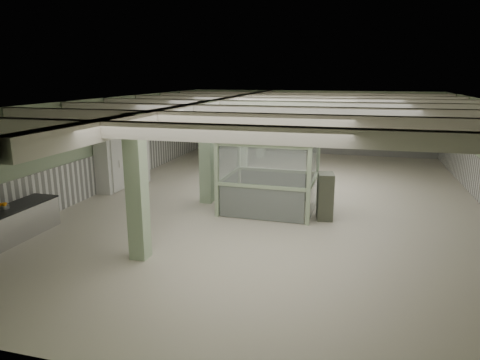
# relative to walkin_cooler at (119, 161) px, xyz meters

# --- Properties ---
(floor) EXTENTS (20.00, 20.00, 0.00)m
(floor) POSITION_rel_walkin_cooler_xyz_m (6.62, -0.04, -1.11)
(floor) COLOR beige
(floor) RESTS_ON ground
(ceiling) EXTENTS (14.00, 20.00, 0.02)m
(ceiling) POSITION_rel_walkin_cooler_xyz_m (6.62, -0.04, 2.49)
(ceiling) COLOR silver
(ceiling) RESTS_ON wall_back
(wall_back) EXTENTS (14.00, 0.02, 3.60)m
(wall_back) POSITION_rel_walkin_cooler_xyz_m (6.62, 9.96, 0.69)
(wall_back) COLOR #98AA88
(wall_back) RESTS_ON floor
(wall_front) EXTENTS (14.00, 0.02, 3.60)m
(wall_front) POSITION_rel_walkin_cooler_xyz_m (6.62, -10.04, 0.69)
(wall_front) COLOR #98AA88
(wall_front) RESTS_ON floor
(wall_left) EXTENTS (0.02, 20.00, 3.60)m
(wall_left) POSITION_rel_walkin_cooler_xyz_m (-0.38, -0.04, 0.69)
(wall_left) COLOR #98AA88
(wall_left) RESTS_ON floor
(wainscot_left) EXTENTS (0.05, 19.90, 1.50)m
(wainscot_left) POSITION_rel_walkin_cooler_xyz_m (-0.35, -0.04, -0.36)
(wainscot_left) COLOR white
(wainscot_left) RESTS_ON floor
(wainscot_back) EXTENTS (13.90, 0.05, 1.50)m
(wainscot_back) POSITION_rel_walkin_cooler_xyz_m (6.62, 9.93, -0.36)
(wainscot_back) COLOR white
(wainscot_back) RESTS_ON floor
(girder) EXTENTS (0.45, 19.90, 0.40)m
(girder) POSITION_rel_walkin_cooler_xyz_m (4.12, -0.04, 2.27)
(girder) COLOR beige
(girder) RESTS_ON ceiling
(beam_a) EXTENTS (13.90, 0.35, 0.32)m
(beam_a) POSITION_rel_walkin_cooler_xyz_m (6.62, -7.54, 2.31)
(beam_a) COLOR beige
(beam_a) RESTS_ON ceiling
(beam_b) EXTENTS (13.90, 0.35, 0.32)m
(beam_b) POSITION_rel_walkin_cooler_xyz_m (6.62, -5.04, 2.31)
(beam_b) COLOR beige
(beam_b) RESTS_ON ceiling
(beam_c) EXTENTS (13.90, 0.35, 0.32)m
(beam_c) POSITION_rel_walkin_cooler_xyz_m (6.62, -2.54, 2.31)
(beam_c) COLOR beige
(beam_c) RESTS_ON ceiling
(beam_d) EXTENTS (13.90, 0.35, 0.32)m
(beam_d) POSITION_rel_walkin_cooler_xyz_m (6.62, -0.04, 2.31)
(beam_d) COLOR beige
(beam_d) RESTS_ON ceiling
(beam_e) EXTENTS (13.90, 0.35, 0.32)m
(beam_e) POSITION_rel_walkin_cooler_xyz_m (6.62, 2.46, 2.31)
(beam_e) COLOR beige
(beam_e) RESTS_ON ceiling
(beam_f) EXTENTS (13.90, 0.35, 0.32)m
(beam_f) POSITION_rel_walkin_cooler_xyz_m (6.62, 4.96, 2.31)
(beam_f) COLOR beige
(beam_f) RESTS_ON ceiling
(beam_g) EXTENTS (13.90, 0.35, 0.32)m
(beam_g) POSITION_rel_walkin_cooler_xyz_m (6.62, 7.46, 2.31)
(beam_g) COLOR beige
(beam_g) RESTS_ON ceiling
(column_a) EXTENTS (0.42, 0.42, 3.60)m
(column_a) POSITION_rel_walkin_cooler_xyz_m (4.12, -6.04, 0.69)
(column_a) COLOR #ABC69F
(column_a) RESTS_ON floor
(column_b) EXTENTS (0.42, 0.42, 3.60)m
(column_b) POSITION_rel_walkin_cooler_xyz_m (4.12, -1.04, 0.69)
(column_b) COLOR #ABC69F
(column_b) RESTS_ON floor
(column_c) EXTENTS (0.42, 0.42, 3.60)m
(column_c) POSITION_rel_walkin_cooler_xyz_m (4.12, 3.96, 0.69)
(column_c) COLOR #ABC69F
(column_c) RESTS_ON floor
(column_d) EXTENTS (0.42, 0.42, 3.60)m
(column_d) POSITION_rel_walkin_cooler_xyz_m (4.12, 7.96, 0.69)
(column_d) COLOR #ABC69F
(column_d) RESTS_ON floor
(pendant_front) EXTENTS (0.44, 0.44, 0.22)m
(pendant_front) POSITION_rel_walkin_cooler_xyz_m (7.12, -5.04, 1.94)
(pendant_front) COLOR #2A382A
(pendant_front) RESTS_ON ceiling
(pendant_mid) EXTENTS (0.44, 0.44, 0.22)m
(pendant_mid) POSITION_rel_walkin_cooler_xyz_m (7.12, 0.46, 1.94)
(pendant_mid) COLOR #2A382A
(pendant_mid) RESTS_ON ceiling
(pendant_back) EXTENTS (0.44, 0.44, 0.22)m
(pendant_back) POSITION_rel_walkin_cooler_xyz_m (7.12, 5.46, 1.94)
(pendant_back) COLOR #2A382A
(pendant_back) RESTS_ON ceiling
(orange_bowl) EXTENTS (0.32, 0.32, 0.10)m
(orange_bowl) POSITION_rel_walkin_cooler_xyz_m (-0.01, -5.94, -0.16)
(orange_bowl) COLOR #B2B2B7
(orange_bowl) RESTS_ON prep_counter
(walkin_cooler) EXTENTS (1.01, 2.41, 2.21)m
(walkin_cooler) POSITION_rel_walkin_cooler_xyz_m (0.00, 0.00, 0.00)
(walkin_cooler) COLOR silver
(walkin_cooler) RESTS_ON floor
(guard_booth) EXTENTS (3.21, 2.74, 2.55)m
(guard_booth) POSITION_rel_walkin_cooler_xyz_m (6.45, -1.30, 0.62)
(guard_booth) COLOR #A3B994
(guard_booth) RESTS_ON floor
(filing_cabinet) EXTENTS (0.59, 0.75, 1.48)m
(filing_cabinet) POSITION_rel_walkin_cooler_xyz_m (8.35, -1.81, -0.37)
(filing_cabinet) COLOR #4E5244
(filing_cabinet) RESTS_ON floor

